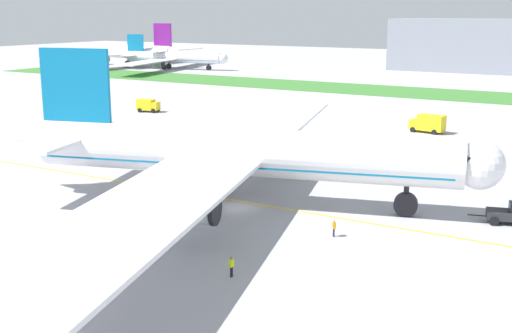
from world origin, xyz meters
TOP-DOWN VIEW (x-y plane):
  - ground_plane at (0.00, 0.00)m, footprint 600.00×600.00m
  - apron_taxi_line at (0.00, 2.30)m, footprint 280.00×0.36m
  - grass_median_strip at (0.00, 110.95)m, footprint 320.00×24.00m
  - airliner_foreground at (-1.17, 1.36)m, footprint 53.82×87.78m
  - pushback_tug at (26.45, 9.34)m, footprint 6.35×3.54m
  - ground_crew_wingwalker_port at (12.87, -3.25)m, footprint 0.46×0.49m
  - ground_crew_marshaller_front at (9.86, -16.32)m, footprint 0.26×0.60m
  - service_truck_baggage_loader at (4.47, 55.26)m, footprint 6.25×3.27m
  - service_truck_fuel_bowser at (-53.11, 49.44)m, footprint 5.00×3.42m
  - service_truck_catering_van at (-17.69, 35.32)m, footprint 6.22×2.48m
  - parked_airliner_far_left at (-135.99, 137.15)m, footprint 52.40×83.53m
  - parked_airliner_far_centre at (-113.26, 135.40)m, footprint 42.22×68.95m

SIDE VIEW (x-z plane):
  - ground_plane at x=0.00m, z-range 0.00..0.00m
  - apron_taxi_line at x=0.00m, z-range 0.00..0.01m
  - grass_median_strip at x=0.00m, z-range 0.00..0.10m
  - ground_crew_wingwalker_port at x=12.87m, z-range 0.18..1.82m
  - pushback_tug at x=26.45m, z-range -0.09..2.11m
  - ground_crew_marshaller_front at x=9.86m, z-range 0.18..1.90m
  - service_truck_fuel_bowser at x=-53.11m, z-range 0.13..2.78m
  - service_truck_catering_van at x=-17.69m, z-range 0.12..3.05m
  - service_truck_baggage_loader at x=4.47m, z-range 0.09..3.27m
  - parked_airliner_far_centre at x=-113.26m, z-range -1.98..10.36m
  - parked_airliner_far_left at x=-135.99m, z-range -2.61..13.64m
  - airliner_foreground at x=-1.17m, z-range -2.66..13.96m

